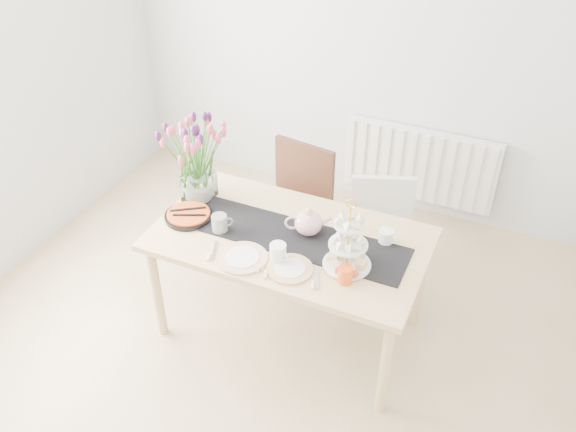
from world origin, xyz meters
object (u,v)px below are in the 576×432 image
at_px(radiator, 419,165).
at_px(teapot, 308,223).
at_px(chair_white, 381,231).
at_px(mug_orange, 345,275).
at_px(tart_tin, 189,215).
at_px(tulip_vase, 195,150).
at_px(cake_stand, 348,250).
at_px(cream_jug, 386,236).
at_px(chair_brown, 295,200).
at_px(mug_grey, 220,223).
at_px(plate_left, 242,258).
at_px(mug_white, 278,253).
at_px(plate_right, 290,269).
at_px(dining_table, 290,247).

distance_m(radiator, teapot, 1.62).
bearing_deg(chair_white, mug_orange, -108.80).
bearing_deg(tart_tin, tulip_vase, 103.01).
bearing_deg(chair_white, cake_stand, -111.11).
xyz_separation_m(chair_white, cake_stand, (0.00, -0.71, 0.37)).
bearing_deg(tulip_vase, cake_stand, -12.87).
bearing_deg(cream_jug, chair_brown, 171.83).
relative_size(radiator, cake_stand, 3.05).
bearing_deg(tulip_vase, teapot, -5.12).
height_order(radiator, teapot, teapot).
relative_size(cream_jug, mug_grey, 0.77).
height_order(cream_jug, plate_left, cream_jug).
bearing_deg(radiator, mug_white, -101.63).
distance_m(mug_grey, mug_orange, 0.83).
distance_m(tart_tin, mug_orange, 1.08).
xyz_separation_m(chair_brown, mug_orange, (0.67, -0.87, 0.26)).
relative_size(mug_white, plate_right, 0.43).
bearing_deg(cream_jug, tart_tin, -144.70).
relative_size(mug_white, plate_left, 0.38).
distance_m(chair_white, teapot, 0.70).
distance_m(dining_table, tart_tin, 0.65).
height_order(radiator, dining_table, same).
relative_size(chair_white, cream_jug, 9.90).
xyz_separation_m(mug_white, plate_right, (0.09, -0.05, -0.05)).
xyz_separation_m(chair_brown, cream_jug, (0.77, -0.46, 0.25)).
distance_m(tart_tin, plate_right, 0.78).
xyz_separation_m(dining_table, plate_left, (-0.16, -0.29, 0.08)).
height_order(radiator, tulip_vase, tulip_vase).
relative_size(tulip_vase, mug_grey, 5.81).
xyz_separation_m(radiator, chair_brown, (-0.65, -0.96, 0.09)).
distance_m(chair_white, plate_right, 0.95).
bearing_deg(cake_stand, cream_jug, 65.11).
distance_m(cake_stand, plate_left, 0.59).
relative_size(cream_jug, mug_orange, 0.89).
height_order(chair_brown, plate_left, chair_brown).
relative_size(chair_white, plate_right, 3.30).
distance_m(tulip_vase, mug_grey, 0.49).
distance_m(mug_orange, plate_right, 0.31).
distance_m(teapot, mug_grey, 0.52).
bearing_deg(mug_grey, plate_left, -75.88).
bearing_deg(chair_brown, dining_table, -60.53).
height_order(radiator, mug_grey, mug_grey).
xyz_separation_m(chair_white, mug_orange, (0.03, -0.83, 0.31)).
height_order(teapot, tart_tin, teapot).
xyz_separation_m(cake_stand, cream_jug, (0.13, 0.29, -0.07)).
bearing_deg(cake_stand, tart_tin, 178.29).
distance_m(radiator, dining_table, 1.67).
height_order(tulip_vase, plate_right, tulip_vase).
relative_size(tulip_vase, tart_tin, 2.18).
bearing_deg(dining_table, teapot, 36.48).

